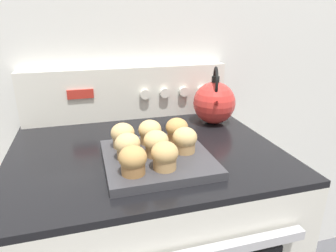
% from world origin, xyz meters
% --- Properties ---
extents(wall_back, '(8.00, 0.05, 2.40)m').
position_xyz_m(wall_back, '(0.00, 0.68, 1.20)').
color(wall_back, silver).
rests_on(wall_back, ground_plane).
extents(control_panel, '(0.76, 0.07, 0.19)m').
position_xyz_m(control_panel, '(0.00, 0.62, 0.98)').
color(control_panel, silver).
rests_on(control_panel, stove_range).
extents(muffin_pan, '(0.28, 0.28, 0.02)m').
position_xyz_m(muffin_pan, '(0.01, 0.23, 0.89)').
color(muffin_pan, '#38383D').
rests_on(muffin_pan, stove_range).
extents(muffin_r0_c0, '(0.07, 0.07, 0.07)m').
position_xyz_m(muffin_r0_c0, '(-0.06, 0.15, 0.94)').
color(muffin_r0_c0, olive).
rests_on(muffin_r0_c0, muffin_pan).
extents(muffin_r0_c1, '(0.07, 0.07, 0.07)m').
position_xyz_m(muffin_r0_c1, '(0.01, 0.15, 0.94)').
color(muffin_r0_c1, tan).
rests_on(muffin_r0_c1, muffin_pan).
extents(muffin_r1_c0, '(0.07, 0.07, 0.07)m').
position_xyz_m(muffin_r1_c0, '(-0.06, 0.23, 0.94)').
color(muffin_r1_c0, '#A37A4C').
rests_on(muffin_r1_c0, muffin_pan).
extents(muffin_r1_c1, '(0.07, 0.07, 0.07)m').
position_xyz_m(muffin_r1_c1, '(0.01, 0.23, 0.94)').
color(muffin_r1_c1, '#A37A4C').
rests_on(muffin_r1_c1, muffin_pan).
extents(muffin_r1_c2, '(0.07, 0.07, 0.07)m').
position_xyz_m(muffin_r1_c2, '(0.09, 0.23, 0.94)').
color(muffin_r1_c2, tan).
rests_on(muffin_r1_c2, muffin_pan).
extents(muffin_r2_c0, '(0.07, 0.07, 0.07)m').
position_xyz_m(muffin_r2_c0, '(-0.07, 0.31, 0.94)').
color(muffin_r2_c0, tan).
rests_on(muffin_r2_c0, muffin_pan).
extents(muffin_r2_c1, '(0.07, 0.07, 0.07)m').
position_xyz_m(muffin_r2_c1, '(0.01, 0.31, 0.94)').
color(muffin_r2_c1, tan).
rests_on(muffin_r2_c1, muffin_pan).
extents(muffin_r2_c2, '(0.07, 0.07, 0.07)m').
position_xyz_m(muffin_r2_c2, '(0.09, 0.31, 0.94)').
color(muffin_r2_c2, olive).
rests_on(muffin_r2_c2, muffin_pan).
extents(tea_kettle, '(0.15, 0.19, 0.20)m').
position_xyz_m(tea_kettle, '(0.29, 0.48, 0.96)').
color(tea_kettle, red).
rests_on(tea_kettle, stove_range).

